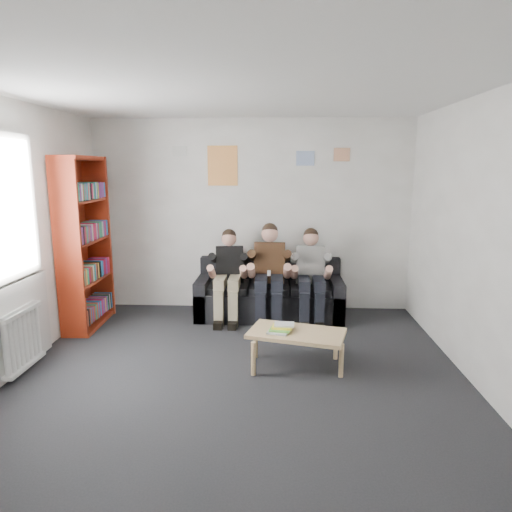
{
  "coord_description": "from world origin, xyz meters",
  "views": [
    {
      "loc": [
        0.39,
        -3.98,
        2.03
      ],
      "look_at": [
        0.13,
        1.3,
        1.0
      ],
      "focal_mm": 32.0,
      "sensor_mm": 36.0,
      "label": 1
    }
  ],
  "objects_px": {
    "coffee_table": "(297,336)",
    "person_middle": "(269,274)",
    "sofa": "(269,296)",
    "person_left": "(228,276)",
    "person_right": "(311,276)",
    "bookshelf": "(85,243)"
  },
  "relations": [
    {
      "from": "bookshelf",
      "to": "person_middle",
      "type": "height_order",
      "value": "bookshelf"
    },
    {
      "from": "person_right",
      "to": "sofa",
      "type": "bearing_deg",
      "value": 162.45
    },
    {
      "from": "person_left",
      "to": "person_middle",
      "type": "relative_size",
      "value": 0.94
    },
    {
      "from": "coffee_table",
      "to": "person_left",
      "type": "xyz_separation_m",
      "value": [
        -0.86,
        1.48,
        0.26
      ]
    },
    {
      "from": "sofa",
      "to": "person_left",
      "type": "relative_size",
      "value": 1.64
    },
    {
      "from": "coffee_table",
      "to": "person_left",
      "type": "bearing_deg",
      "value": 120.21
    },
    {
      "from": "coffee_table",
      "to": "person_right",
      "type": "height_order",
      "value": "person_right"
    },
    {
      "from": "bookshelf",
      "to": "person_middle",
      "type": "xyz_separation_m",
      "value": [
        2.33,
        0.32,
        -0.45
      ]
    },
    {
      "from": "person_right",
      "to": "bookshelf",
      "type": "bearing_deg",
      "value": -172.29
    },
    {
      "from": "coffee_table",
      "to": "bookshelf",
      "type": "bearing_deg",
      "value": 156.41
    },
    {
      "from": "sofa",
      "to": "person_middle",
      "type": "relative_size",
      "value": 1.53
    },
    {
      "from": "coffee_table",
      "to": "person_middle",
      "type": "height_order",
      "value": "person_middle"
    },
    {
      "from": "sofa",
      "to": "person_right",
      "type": "xyz_separation_m",
      "value": [
        0.55,
        -0.19,
        0.33
      ]
    },
    {
      "from": "sofa",
      "to": "coffee_table",
      "type": "relative_size",
      "value": 2.07
    },
    {
      "from": "sofa",
      "to": "person_middle",
      "type": "bearing_deg",
      "value": -90.0
    },
    {
      "from": "person_left",
      "to": "person_middle",
      "type": "height_order",
      "value": "person_middle"
    },
    {
      "from": "person_middle",
      "to": "person_right",
      "type": "xyz_separation_m",
      "value": [
        0.55,
        0.0,
        -0.02
      ]
    },
    {
      "from": "person_middle",
      "to": "coffee_table",
      "type": "bearing_deg",
      "value": -75.55
    },
    {
      "from": "coffee_table",
      "to": "person_middle",
      "type": "bearing_deg",
      "value": 101.9
    },
    {
      "from": "sofa",
      "to": "person_middle",
      "type": "distance_m",
      "value": 0.41
    },
    {
      "from": "coffee_table",
      "to": "person_middle",
      "type": "xyz_separation_m",
      "value": [
        -0.31,
        1.48,
        0.3
      ]
    },
    {
      "from": "person_right",
      "to": "coffee_table",
      "type": "bearing_deg",
      "value": -97.98
    }
  ]
}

